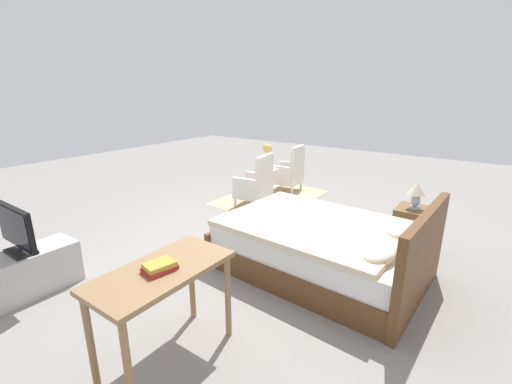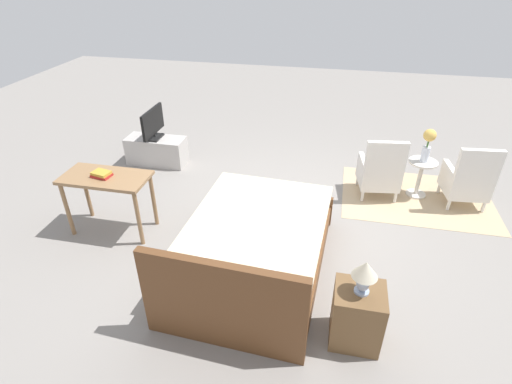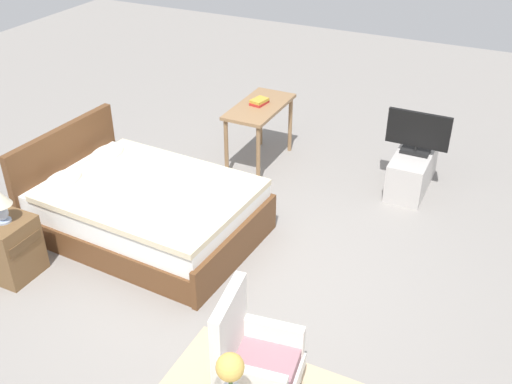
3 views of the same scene
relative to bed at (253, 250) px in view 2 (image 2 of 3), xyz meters
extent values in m
plane|color=gray|center=(-0.11, -1.11, -0.30)|extent=(16.00, 16.00, 0.00)
cube|color=tan|center=(-1.99, -2.00, -0.29)|extent=(2.10, 1.50, 0.01)
cube|color=brown|center=(0.00, -0.05, -0.16)|extent=(1.57, 2.26, 0.28)
cube|color=white|center=(0.00, -0.05, 0.10)|extent=(1.51, 2.17, 0.24)
cube|color=beige|center=(-0.01, -0.14, 0.25)|extent=(1.54, 2.00, 0.06)
cube|color=brown|center=(0.06, 1.00, 0.18)|extent=(1.48, 0.16, 0.96)
cube|color=brown|center=(-0.06, -1.11, -0.10)|extent=(1.48, 0.14, 0.40)
ellipsoid|color=white|center=(-0.29, 0.73, 0.29)|extent=(0.45, 0.30, 0.14)
ellipsoid|color=white|center=(0.37, 0.70, 0.29)|extent=(0.45, 0.30, 0.14)
cylinder|color=white|center=(-2.77, -2.25, -0.21)|extent=(0.04, 0.04, 0.16)
cylinder|color=white|center=(-2.32, -2.20, -0.21)|extent=(0.04, 0.04, 0.16)
cylinder|color=white|center=(-2.82, -1.79, -0.21)|extent=(0.04, 0.04, 0.16)
cylinder|color=white|center=(-2.36, -1.75, -0.21)|extent=(0.04, 0.04, 0.16)
cube|color=white|center=(-2.57, -2.00, -0.07)|extent=(0.59, 0.59, 0.12)
cube|color=gray|center=(-2.57, -2.00, 0.04)|extent=(0.55, 0.55, 0.10)
cube|color=white|center=(-2.59, -1.77, 0.31)|extent=(0.55, 0.13, 0.64)
cube|color=white|center=(-2.80, -2.02, 0.12)|extent=(0.12, 0.52, 0.26)
cube|color=white|center=(-2.33, -1.97, 0.12)|extent=(0.12, 0.52, 0.26)
cylinder|color=white|center=(-1.60, -2.26, -0.21)|extent=(0.04, 0.04, 0.16)
cylinder|color=white|center=(-1.14, -2.19, -0.21)|extent=(0.04, 0.04, 0.16)
cylinder|color=white|center=(-1.66, -1.80, -0.21)|extent=(0.04, 0.04, 0.16)
cylinder|color=white|center=(-1.21, -1.74, -0.21)|extent=(0.04, 0.04, 0.16)
cube|color=white|center=(-1.40, -2.00, -0.07)|extent=(0.61, 0.61, 0.12)
cube|color=gray|center=(-1.40, -2.00, 0.04)|extent=(0.56, 0.56, 0.10)
cube|color=white|center=(-1.44, -1.77, 0.31)|extent=(0.55, 0.15, 0.64)
cube|color=white|center=(-1.64, -2.03, 0.12)|extent=(0.14, 0.52, 0.26)
cube|color=white|center=(-1.17, -1.97, 0.12)|extent=(0.14, 0.52, 0.26)
cylinder|color=beige|center=(-1.99, -2.08, -0.29)|extent=(0.28, 0.28, 0.03)
cylinder|color=beige|center=(-1.99, -2.08, -0.02)|extent=(0.06, 0.06, 0.50)
cylinder|color=beige|center=(-1.99, -2.08, 0.24)|extent=(0.40, 0.40, 0.02)
cylinder|color=silver|center=(-1.99, -2.08, 0.36)|extent=(0.11, 0.11, 0.22)
cylinder|color=#477538|center=(-1.99, -2.08, 0.52)|extent=(0.02, 0.02, 0.10)
sphere|color=#E0B251|center=(-1.99, -2.08, 0.64)|extent=(0.17, 0.17, 0.17)
cube|color=brown|center=(-1.09, 0.69, 0.00)|extent=(0.44, 0.40, 0.59)
cube|color=brown|center=(-1.09, 0.49, 0.12)|extent=(0.37, 0.01, 0.09)
cylinder|color=#9EADC6|center=(-1.09, 0.69, 0.30)|extent=(0.13, 0.13, 0.02)
ellipsoid|color=#9EADC6|center=(-1.09, 0.69, 0.39)|extent=(0.11, 0.11, 0.16)
cone|color=beige|center=(-1.09, 0.69, 0.55)|extent=(0.22, 0.22, 0.15)
cube|color=#B7B2AD|center=(2.14, -2.26, -0.07)|extent=(0.96, 0.40, 0.45)
cube|color=black|center=(2.14, -2.26, 0.17)|extent=(0.20, 0.32, 0.03)
cylinder|color=black|center=(2.14, -2.26, 0.21)|extent=(0.04, 0.04, 0.05)
cube|color=black|center=(2.14, -2.26, 0.44)|extent=(0.05, 0.70, 0.41)
cube|color=black|center=(2.16, -2.26, 0.44)|extent=(0.01, 0.65, 0.37)
cylinder|color=#8E6B47|center=(1.43, -0.61, 0.07)|extent=(0.05, 0.05, 0.74)
cylinder|color=#8E6B47|center=(2.37, -0.61, 0.07)|extent=(0.05, 0.05, 0.74)
cylinder|color=#8E6B47|center=(1.43, -0.19, 0.07)|extent=(0.05, 0.05, 0.74)
cylinder|color=#8E6B47|center=(2.37, -0.19, 0.07)|extent=(0.05, 0.05, 0.74)
cube|color=#8E6B47|center=(1.90, -0.40, 0.46)|extent=(1.04, 0.52, 0.04)
cube|color=#AD2823|center=(1.93, -0.39, 0.49)|extent=(0.24, 0.18, 0.03)
cube|color=#B79333|center=(1.93, -0.39, 0.53)|extent=(0.23, 0.19, 0.03)
camera|label=1|loc=(3.28, 1.40, 1.71)|focal=24.00mm
camera|label=2|loc=(-0.72, 3.28, 2.79)|focal=28.00mm
camera|label=3|loc=(-4.10, -3.27, 3.29)|focal=42.00mm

